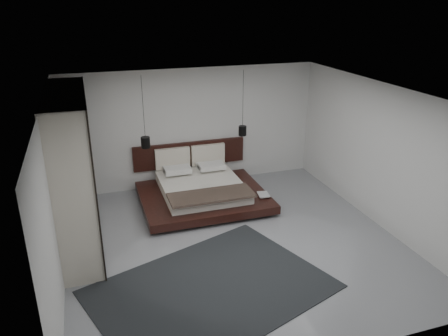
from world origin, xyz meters
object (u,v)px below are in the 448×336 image
object	(u,v)px
pendant_right	(242,130)
wardrobe	(73,171)
lattice_screen	(61,152)
rug	(211,289)
bed	(201,189)
pendant_left	(146,142)

from	to	relation	value
pendant_right	wardrobe	world-z (taller)	wardrobe
lattice_screen	pendant_right	distance (m)	3.96
pendant_right	rug	world-z (taller)	pendant_right
wardrobe	rug	distance (m)	3.19
lattice_screen	bed	distance (m)	3.06
lattice_screen	pendant_right	size ratio (longest dim) A/B	1.75
wardrobe	lattice_screen	bearing A→B (deg)	99.37
pendant_right	wardrobe	xyz separation A→B (m)	(-3.70, -1.40, -0.01)
pendant_right	rug	bearing A→B (deg)	-116.92
bed	rug	xyz separation A→B (m)	(-0.69, -3.13, -0.28)
pendant_right	lattice_screen	bearing A→B (deg)	178.26
wardrobe	rug	bearing A→B (deg)	-48.58
bed	rug	size ratio (longest dim) A/B	0.77
bed	pendant_left	distance (m)	1.61
pendant_left	rug	xyz separation A→B (m)	(0.42, -3.55, -1.36)
bed	wardrobe	world-z (taller)	wardrobe
lattice_screen	pendant_right	xyz separation A→B (m)	(3.95, -0.12, 0.13)
bed	pendant_left	world-z (taller)	pendant_left
pendant_left	wardrobe	bearing A→B (deg)	-136.47
lattice_screen	pendant_left	xyz separation A→B (m)	(1.73, -0.12, 0.07)
lattice_screen	rug	distance (m)	4.45
bed	wardrobe	distance (m)	2.99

